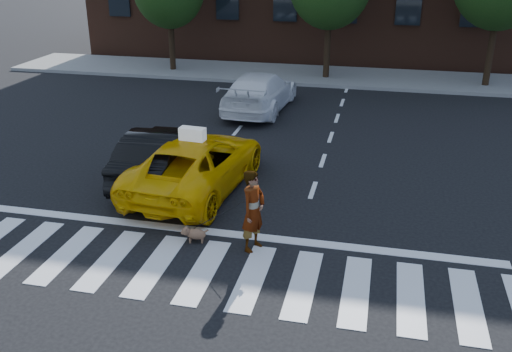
# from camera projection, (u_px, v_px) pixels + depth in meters

# --- Properties ---
(ground) EXTENTS (120.00, 120.00, 0.00)m
(ground) POSITION_uv_depth(u_px,v_px,m) (203.00, 271.00, 11.32)
(ground) COLOR black
(ground) RESTS_ON ground
(crosswalk) EXTENTS (13.00, 2.40, 0.01)m
(crosswalk) POSITION_uv_depth(u_px,v_px,m) (203.00, 271.00, 11.31)
(crosswalk) COLOR silver
(crosswalk) RESTS_ON ground
(stop_line) EXTENTS (12.00, 0.30, 0.01)m
(stop_line) POSITION_uv_depth(u_px,v_px,m) (225.00, 233.00, 12.75)
(stop_line) COLOR silver
(stop_line) RESTS_ON ground
(sidewalk_far) EXTENTS (30.00, 4.00, 0.15)m
(sidewalk_far) POSITION_uv_depth(u_px,v_px,m) (316.00, 75.00, 27.02)
(sidewalk_far) COLOR slate
(sidewalk_far) RESTS_ON ground
(taxi) EXTENTS (2.81, 5.29, 1.41)m
(taxi) POSITION_uv_depth(u_px,v_px,m) (196.00, 163.00, 14.79)
(taxi) COLOR #F2B405
(taxi) RESTS_ON ground
(black_sedan) EXTENTS (1.72, 4.36, 1.41)m
(black_sedan) POSITION_uv_depth(u_px,v_px,m) (161.00, 153.00, 15.46)
(black_sedan) COLOR black
(black_sedan) RESTS_ON ground
(white_suv) EXTENTS (2.30, 5.09, 1.45)m
(white_suv) POSITION_uv_depth(u_px,v_px,m) (260.00, 92.00, 21.59)
(white_suv) COLOR white
(white_suv) RESTS_ON ground
(woman) EXTENTS (0.63, 0.76, 1.78)m
(woman) POSITION_uv_depth(u_px,v_px,m) (253.00, 211.00, 11.80)
(woman) COLOR #999999
(woman) RESTS_ON ground
(dog) EXTENTS (0.61, 0.32, 0.35)m
(dog) POSITION_uv_depth(u_px,v_px,m) (194.00, 234.00, 12.33)
(dog) COLOR brown
(dog) RESTS_ON ground
(taxi_sign) EXTENTS (0.67, 0.34, 0.32)m
(taxi_sign) POSITION_uv_depth(u_px,v_px,m) (192.00, 134.00, 14.28)
(taxi_sign) COLOR white
(taxi_sign) RESTS_ON taxi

